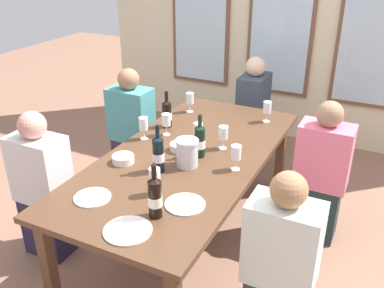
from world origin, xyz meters
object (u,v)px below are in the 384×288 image
wine_bottle_1 (200,141)px  wine_glass_2 (166,120)px  metal_pitcher (187,153)px  wine_glass_6 (190,99)px  wine_glass_3 (198,130)px  seated_person_2 (43,189)px  wine_glass_7 (223,133)px  white_plate_0 (128,230)px  tasting_bowl_0 (123,159)px  seated_person_1 (321,175)px  wine_glass_0 (236,153)px  dining_table (187,163)px  wine_bottle_3 (158,154)px  wine_glass_4 (143,124)px  wine_glass_5 (155,177)px  seated_person_4 (252,114)px  seated_person_3 (280,267)px  wine_bottle_0 (167,114)px  tasting_bowl_1 (179,147)px  white_plate_2 (185,204)px  wine_glass_1 (267,108)px  white_plate_1 (92,197)px  seated_person_0 (132,131)px  wine_bottle_2 (155,197)px

wine_bottle_1 → wine_glass_2: size_ratio=1.79×
metal_pitcher → wine_glass_6: metal_pitcher is taller
wine_glass_3 → seated_person_2: bearing=-139.4°
wine_bottle_1 → wine_glass_2: 0.44m
wine_glass_3 → wine_glass_7: bearing=7.1°
seated_person_2 → white_plate_0: bearing=-20.5°
tasting_bowl_0 → wine_glass_3: wine_glass_3 is taller
wine_glass_2 → seated_person_1: bearing=13.7°
wine_bottle_1 → wine_glass_0: (0.29, -0.07, 0.00)m
seated_person_1 → dining_table: bearing=-149.2°
wine_bottle_3 → tasting_bowl_0: bearing=-178.4°
metal_pitcher → wine_glass_4: bearing=154.4°
wine_glass_3 → seated_person_1: 0.98m
wine_glass_5 → seated_person_4: 2.01m
tasting_bowl_0 → seated_person_1: size_ratio=0.13×
wine_bottle_1 → wine_glass_3: wine_bottle_1 is taller
white_plate_0 → wine_glass_5: bearing=98.2°
seated_person_3 → wine_bottle_0: bearing=141.8°
wine_bottle_3 → wine_glass_3: (0.06, 0.47, -0.01)m
metal_pitcher → seated_person_1: (0.78, 0.65, -0.31)m
tasting_bowl_1 → wine_glass_3: bearing=61.0°
wine_bottle_1 → tasting_bowl_0: bearing=-143.4°
wine_bottle_0 → wine_glass_5: wine_bottle_0 is taller
white_plate_2 → tasting_bowl_0: size_ratio=1.58×
wine_glass_1 → seated_person_2: size_ratio=0.16×
white_plate_2 → tasting_bowl_1: tasting_bowl_1 is taller
metal_pitcher → seated_person_4: seated_person_4 is taller
dining_table → wine_glass_0: (0.38, -0.05, 0.19)m
white_plate_1 → wine_glass_2: bearing=92.9°
seated_person_0 → seated_person_4: size_ratio=1.00×
wine_glass_2 → seated_person_2: bearing=-125.6°
dining_table → wine_glass_3: bearing=90.5°
wine_glass_3 → seated_person_0: (-0.86, 0.39, -0.33)m
wine_glass_4 → wine_bottle_1: bearing=-7.9°
seated_person_0 → seated_person_1: bearing=-1.9°
tasting_bowl_1 → wine_glass_6: wine_glass_6 is taller
tasting_bowl_1 → wine_glass_7: (0.27, 0.17, 0.09)m
metal_pitcher → wine_glass_1: bearing=75.9°
white_plate_0 → white_plate_1: size_ratio=1.18×
wine_bottle_2 → tasting_bowl_0: wine_bottle_2 is taller
seated_person_1 → wine_glass_5: bearing=-127.0°
dining_table → wine_glass_7: wine_glass_7 is taller
tasting_bowl_1 → wine_glass_1: bearing=63.4°
wine_glass_6 → wine_bottle_3: bearing=-74.4°
wine_glass_5 → seated_person_2: seated_person_2 is taller
white_plate_1 → wine_glass_5: 0.39m
wine_bottle_2 → wine_glass_3: wine_bottle_2 is taller
dining_table → wine_bottle_1: wine_bottle_1 is taller
dining_table → seated_person_4: size_ratio=1.97×
white_plate_0 → wine_glass_3: bearing=96.1°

